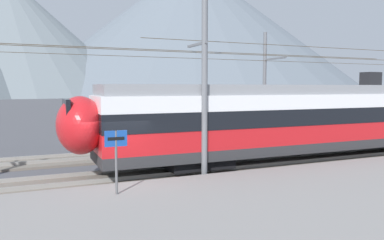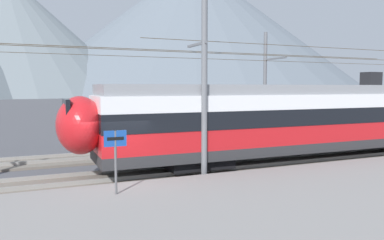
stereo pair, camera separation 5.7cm
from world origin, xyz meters
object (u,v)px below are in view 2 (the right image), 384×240
at_px(train_near_platform, 312,118).
at_px(catenary_mast_far_side, 266,85).
at_px(platform_sign, 115,148).
at_px(catenary_mast_mid, 203,86).

distance_m(train_near_platform, catenary_mast_far_side, 7.31).
bearing_deg(catenary_mast_far_side, platform_sign, -140.73).
bearing_deg(catenary_mast_mid, platform_sign, -152.89).
distance_m(train_near_platform, catenary_mast_mid, 6.97).
relative_size(train_near_platform, catenary_mast_far_side, 0.53).
bearing_deg(catenary_mast_mid, train_near_platform, 11.68).
bearing_deg(platform_sign, catenary_mast_mid, 27.11).
relative_size(catenary_mast_mid, catenary_mast_far_side, 1.00).
distance_m(catenary_mast_mid, platform_sign, 4.83).
xyz_separation_m(catenary_mast_mid, catenary_mast_far_side, (8.58, 8.22, 0.15)).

